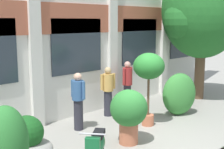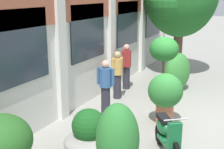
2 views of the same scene
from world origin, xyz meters
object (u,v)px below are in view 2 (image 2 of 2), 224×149
Objects in this scene: resident_by_doorway at (117,74)px; resident_watching_tracks at (126,65)px; potted_plant_glazed_jar at (165,94)px; scooter_second_parked at (166,134)px; potted_plant_fluted_column at (0,145)px; topiary_hedge at (177,72)px; potted_plant_stone_basin at (118,147)px; resident_near_plants at (106,86)px; potted_plant_wide_bowl at (89,134)px; potted_plant_low_pan at (164,52)px.

resident_by_doorway is 1.11m from resident_watching_tracks.
potted_plant_glazed_jar reaches higher than scooter_second_parked.
potted_plant_fluted_column is 3.45m from scooter_second_parked.
resident_watching_tracks is 1.83m from topiary_hedge.
potted_plant_stone_basin reaches higher than resident_near_plants.
potted_plant_stone_basin is 3.53m from resident_near_plants.
resident_watching_tracks is 1.02× the size of resident_near_plants.
resident_near_plants reaches higher than potted_plant_wide_bowl.
potted_plant_stone_basin is 1.04× the size of resident_by_doorway.
resident_near_plants reaches higher than resident_by_doorway.
potted_plant_low_pan is at bearing 7.96° from potted_plant_stone_basin.
potted_plant_fluted_column is 1.19× the size of potted_plant_wide_bowl.
scooter_second_parked reaches higher than potted_plant_wide_bowl.
resident_watching_tracks is at bearing -173.62° from resident_near_plants.
resident_watching_tracks is at bearing 13.62° from potted_plant_wide_bowl.
potted_plant_glazed_jar is at bearing 161.13° from scooter_second_parked.
potted_plant_stone_basin is at bearing -48.38° from resident_by_doorway.
potted_plant_wide_bowl is 4.73m from resident_watching_tracks.
scooter_second_parked is (-1.54, -0.51, -0.39)m from potted_plant_glazed_jar.
potted_plant_low_pan is 1.57× the size of potted_plant_fluted_column.
resident_by_doorway reaches higher than scooter_second_parked.
resident_by_doorway reaches higher than potted_plant_glazed_jar.
potted_plant_fluted_column is 0.86× the size of resident_by_doorway.
resident_watching_tracks is at bearing 109.23° from topiary_hedge.
topiary_hedge is (1.53, -0.06, -0.97)m from potted_plant_low_pan.
potted_plant_wide_bowl is (1.06, 1.20, -0.48)m from potted_plant_stone_basin.
resident_near_plants is at bearing 98.30° from potted_plant_glazed_jar.
potted_plant_wide_bowl is 0.83× the size of topiary_hedge.
potted_plant_stone_basin is at bearing -78.08° from resident_watching_tracks.
potted_plant_fluted_column is 1.18× the size of scooter_second_parked.
topiary_hedge reaches higher than scooter_second_parked.
potted_plant_low_pan is 3.89m from potted_plant_wide_bowl.
potted_plant_stone_basin is 6.09m from resident_watching_tracks.
scooter_second_parked is 0.84× the size of topiary_hedge.
potted_plant_low_pan is 1.71m from resident_by_doorway.
potted_plant_glazed_jar is 3.00m from topiary_hedge.
potted_plant_low_pan is at bearing -8.54° from potted_plant_wide_bowl.
potted_plant_stone_basin is 3.28m from potted_plant_glazed_jar.
potted_plant_low_pan is at bearing 177.65° from topiary_hedge.
potted_plant_fluted_column is at bearing 111.99° from potted_plant_stone_basin.
resident_near_plants is at bearing 145.43° from potted_plant_low_pan.
potted_plant_glazed_jar is 1.68m from resident_near_plants.
resident_near_plants is at bearing 30.82° from potted_plant_stone_basin.
potted_plant_low_pan is 1.73m from potted_plant_glazed_jar.
resident_watching_tracks is (2.36, 2.17, 0.06)m from potted_plant_glazed_jar.
potted_plant_wide_bowl is at bearing -58.47° from resident_by_doorway.
scooter_second_parked is (2.52, -2.33, -0.36)m from potted_plant_fluted_column.
resident_near_plants reaches higher than potted_plant_glazed_jar.
potted_plant_glazed_jar is at bearing -171.29° from topiary_hedge.
topiary_hedge is at bearing 8.85° from resident_watching_tracks.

